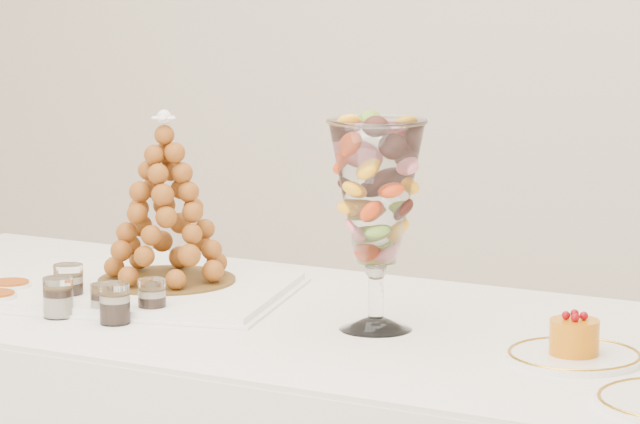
% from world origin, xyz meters
% --- Properties ---
extents(lace_tray, '(0.64, 0.52, 0.02)m').
position_xyz_m(lace_tray, '(-0.31, 0.15, 0.82)').
color(lace_tray, white).
rests_on(lace_tray, buffet_table).
extents(macaron_vase, '(0.17, 0.17, 0.38)m').
position_xyz_m(macaron_vase, '(0.23, 0.10, 1.06)').
color(macaron_vase, white).
rests_on(macaron_vase, buffet_table).
extents(cake_plate, '(0.23, 0.23, 0.01)m').
position_xyz_m(cake_plate, '(0.61, 0.04, 0.82)').
color(cake_plate, white).
rests_on(cake_plate, buffet_table).
extents(verrine_a, '(0.07, 0.07, 0.08)m').
position_xyz_m(verrine_a, '(-0.40, 0.03, 0.85)').
color(verrine_a, white).
rests_on(verrine_a, buffet_table).
extents(verrine_b, '(0.05, 0.05, 0.06)m').
position_xyz_m(verrine_b, '(-0.28, -0.03, 0.84)').
color(verrine_b, white).
rests_on(verrine_b, buffet_table).
extents(verrine_c, '(0.07, 0.07, 0.07)m').
position_xyz_m(verrine_c, '(-0.19, 0.01, 0.85)').
color(verrine_c, white).
rests_on(verrine_c, buffet_table).
extents(verrine_d, '(0.07, 0.07, 0.08)m').
position_xyz_m(verrine_d, '(-0.35, -0.07, 0.85)').
color(verrine_d, white).
rests_on(verrine_d, buffet_table).
extents(verrine_e, '(0.07, 0.07, 0.08)m').
position_xyz_m(verrine_e, '(-0.23, -0.07, 0.85)').
color(verrine_e, white).
rests_on(verrine_e, buffet_table).
extents(ramekin_back, '(0.09, 0.09, 0.03)m').
position_xyz_m(ramekin_back, '(-0.54, 0.04, 0.82)').
color(ramekin_back, white).
rests_on(ramekin_back, buffet_table).
extents(croquembouche, '(0.28, 0.28, 0.35)m').
position_xyz_m(croquembouche, '(-0.29, 0.22, 1.00)').
color(croquembouche, brown).
rests_on(croquembouche, lace_tray).
extents(mousse_cake, '(0.08, 0.08, 0.07)m').
position_xyz_m(mousse_cake, '(0.61, 0.04, 0.85)').
color(mousse_cake, '#CF6F09').
rests_on(mousse_cake, cake_plate).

